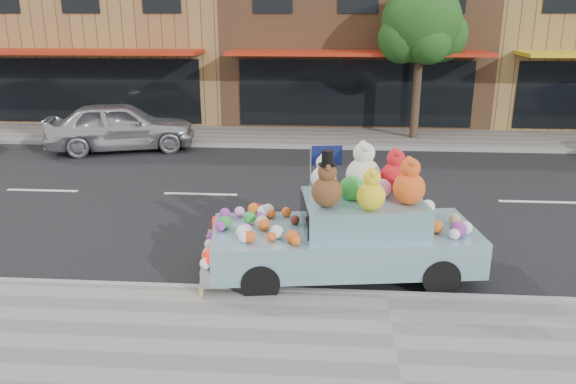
{
  "coord_description": "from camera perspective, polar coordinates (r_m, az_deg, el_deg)",
  "views": [
    {
      "loc": [
        -0.91,
        -12.81,
        4.22
      ],
      "look_at": [
        -1.6,
        -3.56,
        1.25
      ],
      "focal_mm": 35.0,
      "sensor_mm": 36.0,
      "label": 1
    }
  ],
  "objects": [
    {
      "name": "ground",
      "position": [
        13.52,
        7.91,
        -0.61
      ],
      "size": [
        120.0,
        120.0,
        0.0
      ],
      "primitive_type": "plane",
      "color": "black",
      "rests_on": "ground"
    },
    {
      "name": "near_kerb",
      "position": [
        8.89,
        9.81,
        -10.38
      ],
      "size": [
        60.0,
        0.12,
        0.13
      ],
      "primitive_type": "cube",
      "color": "gray",
      "rests_on": "ground"
    },
    {
      "name": "far_kerb",
      "position": [
        18.31,
        7.02,
        4.5
      ],
      "size": [
        60.0,
        0.12,
        0.13
      ],
      "primitive_type": "cube",
      "color": "gray",
      "rests_on": "ground"
    },
    {
      "name": "street_tree",
      "position": [
        19.59,
        13.4,
        15.75
      ],
      "size": [
        3.0,
        2.7,
        5.22
      ],
      "color": "#38281C",
      "rests_on": "ground"
    },
    {
      "name": "far_sidewalk",
      "position": [
        19.77,
        6.83,
        5.48
      ],
      "size": [
        60.0,
        3.0,
        0.12
      ],
      "primitive_type": "cube",
      "color": "gray",
      "rests_on": "ground"
    },
    {
      "name": "art_car",
      "position": [
        9.31,
        6.03,
        -3.84
      ],
      "size": [
        4.68,
        2.34,
        2.24
      ],
      "rotation": [
        0.0,
        0.0,
        0.14
      ],
      "color": "black",
      "rests_on": "ground"
    },
    {
      "name": "car_silver",
      "position": [
        18.73,
        -16.62,
        6.43
      ],
      "size": [
        4.92,
        3.07,
        1.56
      ],
      "primitive_type": "imported",
      "rotation": [
        0.0,
        0.0,
        1.86
      ],
      "color": "#ABABB0",
      "rests_on": "ground"
    },
    {
      "name": "storefront_left",
      "position": [
        26.4,
        -16.52,
        15.8
      ],
      "size": [
        10.0,
        9.8,
        7.3
      ],
      "color": "olive",
      "rests_on": "ground"
    },
    {
      "name": "storefront_mid",
      "position": [
        24.8,
        6.63,
        16.3
      ],
      "size": [
        10.0,
        9.8,
        7.3
      ],
      "color": "#8E603C",
      "rests_on": "ground"
    },
    {
      "name": "near_sidewalk",
      "position": [
        7.61,
        10.84,
        -15.73
      ],
      "size": [
        60.0,
        3.0,
        0.12
      ],
      "primitive_type": "cube",
      "color": "gray",
      "rests_on": "ground"
    }
  ]
}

